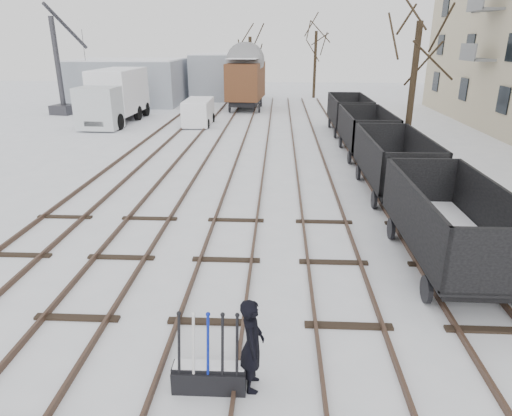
% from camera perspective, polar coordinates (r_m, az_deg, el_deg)
% --- Properties ---
extents(ground, '(120.00, 120.00, 0.00)m').
position_cam_1_polar(ground, '(10.38, -5.65, -14.11)').
color(ground, white).
rests_on(ground, ground).
extents(tracks, '(13.90, 52.00, 0.16)m').
position_cam_1_polar(tracks, '(22.91, -0.75, 5.74)').
color(tracks, black).
rests_on(tracks, ground).
extents(shed_left, '(10.00, 8.00, 4.10)m').
position_cam_1_polar(shed_left, '(46.88, -15.56, 14.99)').
color(shed_left, '#9196A3').
rests_on(shed_left, ground).
extents(shed_right, '(7.00, 6.00, 4.50)m').
position_cam_1_polar(shed_right, '(48.88, -3.61, 16.09)').
color(shed_right, '#9196A3').
rests_on(shed_right, ground).
extents(ground_frame, '(1.30, 0.43, 1.49)m').
position_cam_1_polar(ground_frame, '(8.61, -5.83, -20.08)').
color(ground_frame, black).
rests_on(ground_frame, ground).
extents(worker, '(0.45, 0.66, 1.77)m').
position_cam_1_polar(worker, '(8.25, -0.49, -16.73)').
color(worker, black).
rests_on(worker, ground).
extents(freight_wagon_a, '(2.29, 5.72, 2.34)m').
position_cam_1_polar(freight_wagon_a, '(13.25, 22.92, -3.35)').
color(freight_wagon_a, black).
rests_on(freight_wagon_a, ground).
extents(freight_wagon_b, '(2.29, 5.72, 2.34)m').
position_cam_1_polar(freight_wagon_b, '(19.04, 16.77, 4.37)').
color(freight_wagon_b, black).
rests_on(freight_wagon_b, ground).
extents(freight_wagon_c, '(2.29, 5.72, 2.34)m').
position_cam_1_polar(freight_wagon_c, '(25.12, 13.50, 8.41)').
color(freight_wagon_c, black).
rests_on(freight_wagon_c, ground).
extents(freight_wagon_d, '(2.29, 5.72, 2.34)m').
position_cam_1_polar(freight_wagon_d, '(31.33, 11.48, 10.85)').
color(freight_wagon_d, black).
rests_on(freight_wagon_d, ground).
extents(box_van_wagon, '(3.47, 5.96, 4.38)m').
position_cam_1_polar(box_van_wagon, '(41.06, -1.28, 15.74)').
color(box_van_wagon, black).
rests_on(box_van_wagon, ground).
extents(lorry, '(2.94, 8.44, 3.79)m').
position_cam_1_polar(lorry, '(35.90, -17.25, 13.24)').
color(lorry, black).
rests_on(lorry, ground).
extents(panel_van, '(1.89, 4.13, 1.81)m').
position_cam_1_polar(panel_van, '(33.80, -7.21, 11.85)').
color(panel_van, white).
rests_on(panel_van, ground).
extents(crane, '(2.04, 5.09, 8.53)m').
position_cam_1_polar(crane, '(41.82, -23.10, 13.85)').
color(crane, '#2F2F34').
rests_on(crane, ground).
extents(tree_near, '(0.30, 0.30, 6.63)m').
position_cam_1_polar(tree_near, '(23.28, 18.85, 13.05)').
color(tree_near, black).
rests_on(tree_near, ground).
extents(tree_far_left, '(0.30, 0.30, 6.07)m').
position_cam_1_polar(tree_far_left, '(42.75, -0.74, 16.57)').
color(tree_far_left, black).
rests_on(tree_far_left, ground).
extents(tree_far_right, '(0.30, 0.30, 6.64)m').
position_cam_1_polar(tree_far_right, '(50.01, 7.37, 17.30)').
color(tree_far_right, black).
rests_on(tree_far_right, ground).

